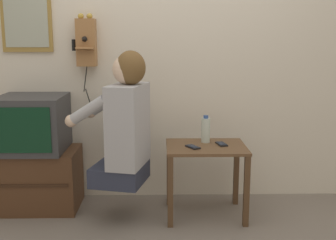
{
  "coord_description": "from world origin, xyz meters",
  "views": [
    {
      "loc": [
        -0.02,
        -2.53,
        1.36
      ],
      "look_at": [
        0.03,
        0.5,
        0.76
      ],
      "focal_mm": 45.0,
      "sensor_mm": 36.0,
      "label": 1
    }
  ],
  "objects_px": {
    "wall_phone_antique": "(86,42)",
    "cell_phone_spare": "(221,144)",
    "water_bottle": "(206,130)",
    "person": "(125,123)",
    "television": "(32,123)",
    "cell_phone_held": "(193,147)",
    "framed_picture": "(26,17)"
  },
  "relations": [
    {
      "from": "wall_phone_antique",
      "to": "cell_phone_spare",
      "type": "bearing_deg",
      "value": -17.78
    },
    {
      "from": "television",
      "to": "wall_phone_antique",
      "type": "xyz_separation_m",
      "value": [
        0.41,
        0.19,
        0.62
      ]
    },
    {
      "from": "person",
      "to": "wall_phone_antique",
      "type": "bearing_deg",
      "value": 50.64
    },
    {
      "from": "cell_phone_held",
      "to": "water_bottle",
      "type": "bearing_deg",
      "value": 25.74
    },
    {
      "from": "wall_phone_antique",
      "to": "cell_phone_held",
      "type": "bearing_deg",
      "value": -26.85
    },
    {
      "from": "person",
      "to": "framed_picture",
      "type": "bearing_deg",
      "value": 72.6
    },
    {
      "from": "television",
      "to": "framed_picture",
      "type": "bearing_deg",
      "value": 106.1
    },
    {
      "from": "cell_phone_spare",
      "to": "person",
      "type": "bearing_deg",
      "value": 176.79
    },
    {
      "from": "wall_phone_antique",
      "to": "person",
      "type": "bearing_deg",
      "value": -53.11
    },
    {
      "from": "cell_phone_spare",
      "to": "water_bottle",
      "type": "height_order",
      "value": "water_bottle"
    },
    {
      "from": "television",
      "to": "cell_phone_spare",
      "type": "xyz_separation_m",
      "value": [
        1.47,
        -0.15,
        -0.14
      ]
    },
    {
      "from": "framed_picture",
      "to": "cell_phone_held",
      "type": "xyz_separation_m",
      "value": [
        1.31,
        -0.47,
        -0.95
      ]
    },
    {
      "from": "person",
      "to": "wall_phone_antique",
      "type": "height_order",
      "value": "wall_phone_antique"
    },
    {
      "from": "framed_picture",
      "to": "television",
      "type": "bearing_deg",
      "value": -73.9
    },
    {
      "from": "wall_phone_antique",
      "to": "water_bottle",
      "type": "bearing_deg",
      "value": -15.22
    },
    {
      "from": "framed_picture",
      "to": "water_bottle",
      "type": "distance_m",
      "value": 1.69
    },
    {
      "from": "person",
      "to": "wall_phone_antique",
      "type": "xyz_separation_m",
      "value": [
        -0.34,
        0.45,
        0.57
      ]
    },
    {
      "from": "cell_phone_spare",
      "to": "wall_phone_antique",
      "type": "bearing_deg",
      "value": 150.4
    },
    {
      "from": "framed_picture",
      "to": "wall_phone_antique",
      "type": "bearing_deg",
      "value": -5.27
    },
    {
      "from": "person",
      "to": "cell_phone_held",
      "type": "xyz_separation_m",
      "value": [
        0.5,
        0.03,
        -0.19
      ]
    },
    {
      "from": "wall_phone_antique",
      "to": "cell_phone_held",
      "type": "relative_size",
      "value": 5.75
    },
    {
      "from": "television",
      "to": "cell_phone_spare",
      "type": "height_order",
      "value": "television"
    },
    {
      "from": "person",
      "to": "cell_phone_spare",
      "type": "xyz_separation_m",
      "value": [
        0.72,
        0.11,
        -0.19
      ]
    },
    {
      "from": "television",
      "to": "cell_phone_held",
      "type": "relative_size",
      "value": 3.76
    },
    {
      "from": "person",
      "to": "television",
      "type": "distance_m",
      "value": 0.79
    },
    {
      "from": "television",
      "to": "wall_phone_antique",
      "type": "bearing_deg",
      "value": 24.92
    },
    {
      "from": "person",
      "to": "television",
      "type": "bearing_deg",
      "value": 84.73
    },
    {
      "from": "cell_phone_spare",
      "to": "television",
      "type": "bearing_deg",
      "value": 162.41
    },
    {
      "from": "television",
      "to": "cell_phone_spare",
      "type": "bearing_deg",
      "value": -5.78
    },
    {
      "from": "television",
      "to": "framed_picture",
      "type": "distance_m",
      "value": 0.85
    },
    {
      "from": "person",
      "to": "cell_phone_held",
      "type": "distance_m",
      "value": 0.53
    },
    {
      "from": "cell_phone_held",
      "to": "person",
      "type": "bearing_deg",
      "value": 152.93
    }
  ]
}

